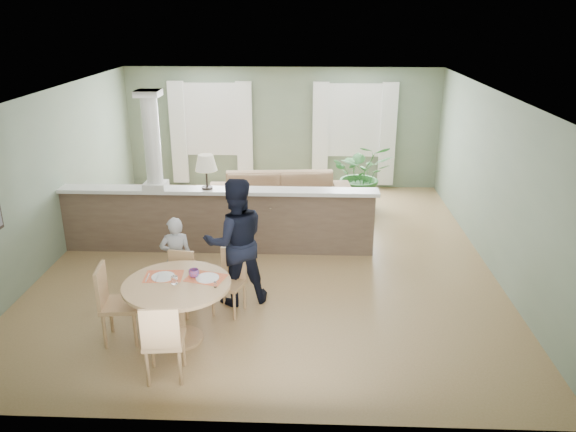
{
  "coord_description": "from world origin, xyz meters",
  "views": [
    {
      "loc": [
        0.63,
        -8.52,
        3.88
      ],
      "look_at": [
        0.33,
        -1.0,
        1.1
      ],
      "focal_mm": 35.0,
      "sensor_mm": 36.0,
      "label": 1
    }
  ],
  "objects_px": {
    "chair_far_man": "(231,278)",
    "houseplant": "(362,174)",
    "dining_table": "(178,295)",
    "chair_far_boy": "(180,280)",
    "man_person": "(235,242)",
    "child_person": "(177,258)",
    "chair_side": "(114,300)",
    "sofa": "(280,196)",
    "chair_near": "(163,339)"
  },
  "relations": [
    {
      "from": "sofa",
      "to": "houseplant",
      "type": "xyz_separation_m",
      "value": [
        1.65,
        0.72,
        0.26
      ]
    },
    {
      "from": "chair_far_man",
      "to": "man_person",
      "type": "bearing_deg",
      "value": 99.16
    },
    {
      "from": "chair_far_boy",
      "to": "dining_table",
      "type": "bearing_deg",
      "value": -71.07
    },
    {
      "from": "sofa",
      "to": "chair_far_boy",
      "type": "relative_size",
      "value": 3.36
    },
    {
      "from": "sofa",
      "to": "child_person",
      "type": "height_order",
      "value": "child_person"
    },
    {
      "from": "chair_far_boy",
      "to": "chair_side",
      "type": "xyz_separation_m",
      "value": [
        -0.64,
        -0.76,
        0.09
      ]
    },
    {
      "from": "man_person",
      "to": "chair_far_boy",
      "type": "bearing_deg",
      "value": 4.71
    },
    {
      "from": "houseplant",
      "to": "chair_far_boy",
      "type": "relative_size",
      "value": 1.61
    },
    {
      "from": "man_person",
      "to": "dining_table",
      "type": "bearing_deg",
      "value": 42.81
    },
    {
      "from": "dining_table",
      "to": "chair_near",
      "type": "relative_size",
      "value": 1.36
    },
    {
      "from": "sofa",
      "to": "chair_far_man",
      "type": "distance_m",
      "value": 3.75
    },
    {
      "from": "chair_far_man",
      "to": "child_person",
      "type": "height_order",
      "value": "child_person"
    },
    {
      "from": "houseplant",
      "to": "chair_side",
      "type": "xyz_separation_m",
      "value": [
        -3.44,
        -5.24,
        -0.13
      ]
    },
    {
      "from": "chair_near",
      "to": "chair_far_man",
      "type": "bearing_deg",
      "value": -114.37
    },
    {
      "from": "chair_far_boy",
      "to": "man_person",
      "type": "bearing_deg",
      "value": 29.92
    },
    {
      "from": "chair_side",
      "to": "chair_far_man",
      "type": "bearing_deg",
      "value": -65.67
    },
    {
      "from": "sofa",
      "to": "chair_near",
      "type": "bearing_deg",
      "value": -105.46
    },
    {
      "from": "sofa",
      "to": "man_person",
      "type": "xyz_separation_m",
      "value": [
        -0.43,
        -3.46,
        0.49
      ]
    },
    {
      "from": "child_person",
      "to": "man_person",
      "type": "xyz_separation_m",
      "value": [
        0.84,
        -0.05,
        0.29
      ]
    },
    {
      "from": "chair_far_man",
      "to": "chair_side",
      "type": "relative_size",
      "value": 0.86
    },
    {
      "from": "chair_far_boy",
      "to": "child_person",
      "type": "bearing_deg",
      "value": 115.25
    },
    {
      "from": "dining_table",
      "to": "chair_far_boy",
      "type": "height_order",
      "value": "dining_table"
    },
    {
      "from": "houseplant",
      "to": "man_person",
      "type": "distance_m",
      "value": 4.67
    },
    {
      "from": "houseplant",
      "to": "chair_far_boy",
      "type": "height_order",
      "value": "houseplant"
    },
    {
      "from": "chair_far_man",
      "to": "child_person",
      "type": "bearing_deg",
      "value": 177.43
    },
    {
      "from": "chair_near",
      "to": "chair_side",
      "type": "height_order",
      "value": "chair_side"
    },
    {
      "from": "sofa",
      "to": "dining_table",
      "type": "height_order",
      "value": "dining_table"
    },
    {
      "from": "chair_near",
      "to": "man_person",
      "type": "height_order",
      "value": "man_person"
    },
    {
      "from": "dining_table",
      "to": "chair_side",
      "type": "xyz_separation_m",
      "value": [
        -0.79,
        -0.03,
        -0.08
      ]
    },
    {
      "from": "chair_side",
      "to": "child_person",
      "type": "height_order",
      "value": "child_person"
    },
    {
      "from": "child_person",
      "to": "man_person",
      "type": "distance_m",
      "value": 0.89
    },
    {
      "from": "chair_far_man",
      "to": "houseplant",
      "type": "bearing_deg",
      "value": 83.38
    },
    {
      "from": "child_person",
      "to": "chair_far_man",
      "type": "bearing_deg",
      "value": 147.09
    },
    {
      "from": "sofa",
      "to": "child_person",
      "type": "bearing_deg",
      "value": -115.31
    },
    {
      "from": "houseplant",
      "to": "child_person",
      "type": "distance_m",
      "value": 5.06
    },
    {
      "from": "sofa",
      "to": "houseplant",
      "type": "relative_size",
      "value": 2.08
    },
    {
      "from": "houseplant",
      "to": "sofa",
      "type": "bearing_deg",
      "value": -156.33
    },
    {
      "from": "houseplant",
      "to": "chair_side",
      "type": "relative_size",
      "value": 1.35
    },
    {
      "from": "houseplant",
      "to": "dining_table",
      "type": "xyz_separation_m",
      "value": [
        -2.64,
        -5.21,
        -0.05
      ]
    },
    {
      "from": "sofa",
      "to": "chair_far_man",
      "type": "xyz_separation_m",
      "value": [
        -0.47,
        -3.72,
        0.06
      ]
    },
    {
      "from": "houseplant",
      "to": "chair_near",
      "type": "bearing_deg",
      "value": -113.6
    },
    {
      "from": "dining_table",
      "to": "man_person",
      "type": "height_order",
      "value": "man_person"
    },
    {
      "from": "houseplant",
      "to": "man_person",
      "type": "relative_size",
      "value": 0.75
    },
    {
      "from": "sofa",
      "to": "chair_side",
      "type": "distance_m",
      "value": 4.87
    },
    {
      "from": "houseplant",
      "to": "chair_far_boy",
      "type": "xyz_separation_m",
      "value": [
        -2.8,
        -4.49,
        -0.21
      ]
    },
    {
      "from": "houseplant",
      "to": "dining_table",
      "type": "relative_size",
      "value": 1.04
    },
    {
      "from": "chair_side",
      "to": "man_person",
      "type": "xyz_separation_m",
      "value": [
        1.36,
        1.06,
        0.35
      ]
    },
    {
      "from": "chair_near",
      "to": "child_person",
      "type": "relative_size",
      "value": 0.79
    },
    {
      "from": "dining_table",
      "to": "man_person",
      "type": "bearing_deg",
      "value": 61.02
    },
    {
      "from": "child_person",
      "to": "chair_far_boy",
      "type": "bearing_deg",
      "value": 96.75
    }
  ]
}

